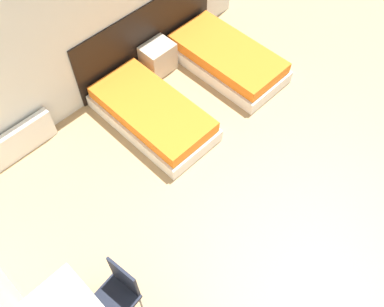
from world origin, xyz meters
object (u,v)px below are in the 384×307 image
at_px(bed_near_window, 152,114).
at_px(nightstand, 158,58).
at_px(bed_near_door, 227,59).
at_px(chair_near_laptop, 118,292).

distance_m(bed_near_window, nightstand, 1.11).
bearing_deg(bed_near_door, bed_near_window, 180.00).
bearing_deg(chair_near_laptop, bed_near_door, 18.96).
bearing_deg(bed_near_window, nightstand, 43.01).
height_order(bed_near_door, nightstand, nightstand).
xyz_separation_m(bed_near_window, bed_near_door, (1.62, 0.00, 0.00)).
distance_m(nightstand, chair_near_laptop, 3.79).
bearing_deg(chair_near_laptop, nightstand, 34.77).
xyz_separation_m(nightstand, chair_near_laptop, (-2.84, -2.50, 0.28)).
relative_size(bed_near_door, nightstand, 3.79).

